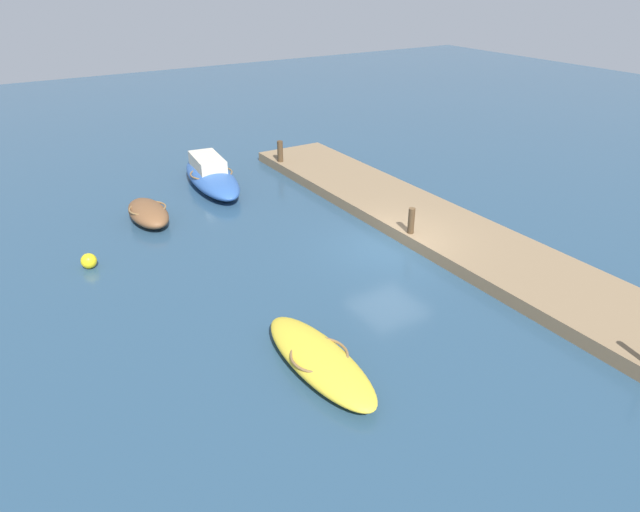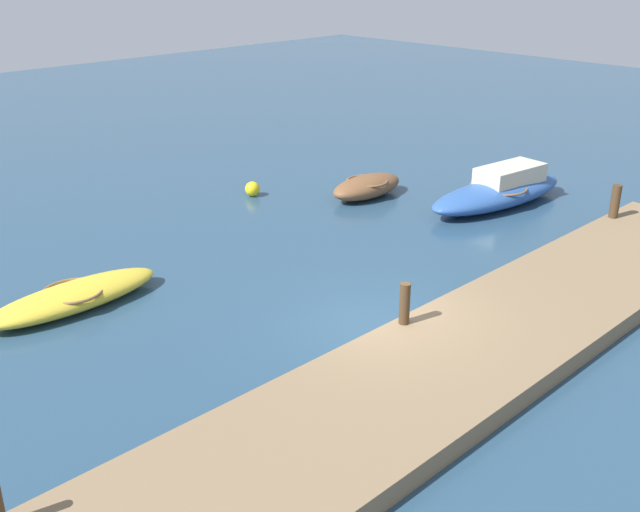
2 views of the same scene
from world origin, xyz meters
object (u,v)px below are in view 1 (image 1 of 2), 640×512
at_px(dinghy_brown, 148,213).
at_px(mooring_post_mid_west, 411,221).
at_px(rowboat_yellow, 319,360).
at_px(motorboat_blue, 211,175).
at_px(marker_buoy, 89,261).
at_px(mooring_post_mid_east, 280,151).

bearing_deg(dinghy_brown, mooring_post_mid_west, -132.41).
bearing_deg(dinghy_brown, rowboat_yellow, -175.08).
xyz_separation_m(rowboat_yellow, motorboat_blue, (13.82, -2.80, 0.22)).
relative_size(dinghy_brown, marker_buoy, 5.80).
bearing_deg(motorboat_blue, rowboat_yellow, 175.23).
bearing_deg(mooring_post_mid_east, dinghy_brown, 111.43).
height_order(motorboat_blue, mooring_post_mid_west, mooring_post_mid_west).
bearing_deg(rowboat_yellow, dinghy_brown, 3.70).
distance_m(rowboat_yellow, mooring_post_mid_east, 15.66).
bearing_deg(dinghy_brown, marker_buoy, 134.72).
distance_m(motorboat_blue, mooring_post_mid_east, 3.80).
distance_m(motorboat_blue, marker_buoy, 8.35).
bearing_deg(mooring_post_mid_west, motorboat_blue, 21.71).
height_order(rowboat_yellow, marker_buoy, rowboat_yellow).
xyz_separation_m(mooring_post_mid_west, mooring_post_mid_east, (9.81, 0.00, 0.03)).
bearing_deg(mooring_post_mid_west, rowboat_yellow, 123.85).
xyz_separation_m(dinghy_brown, mooring_post_mid_east, (2.91, -7.40, 0.55)).
bearing_deg(dinghy_brown, mooring_post_mid_east, -67.96).
bearing_deg(motorboat_blue, dinghy_brown, 131.32).
xyz_separation_m(dinghy_brown, marker_buoy, (-2.74, 2.83, -0.13)).
height_order(dinghy_brown, motorboat_blue, motorboat_blue).
distance_m(rowboat_yellow, marker_buoy, 9.32).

